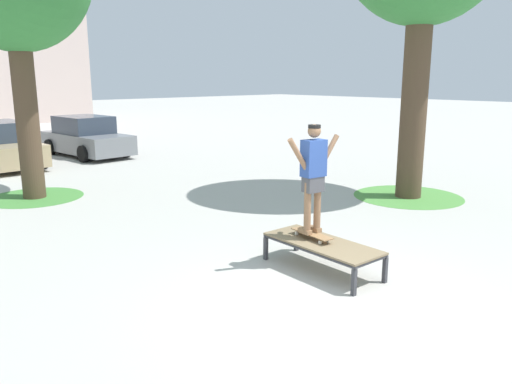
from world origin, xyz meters
The scene contains 7 objects.
ground_plane centered at (0.00, 0.00, 0.00)m, with size 120.00×120.00×0.00m, color #B7B5AD.
skate_box centered at (0.80, 0.84, 0.41)m, with size 0.85×1.94×0.46m.
skateboard centered at (0.81, 1.06, 0.54)m, with size 0.31×0.82×0.09m.
skater centered at (0.81, 1.07, 1.53)m, with size 1.00×0.32×1.69m.
grass_patch_near_right centered at (6.25, 2.59, 0.00)m, with size 2.69×2.69×0.01m, color #519342.
grass_patch_mid_back centered at (-0.67, 8.89, 0.00)m, with size 2.32×2.32×0.01m, color #47893D.
car_grey centered at (3.32, 14.57, 0.69)m, with size 2.13×4.31×1.50m.
Camera 1 is at (-4.99, -3.90, 2.93)m, focal length 35.55 mm.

